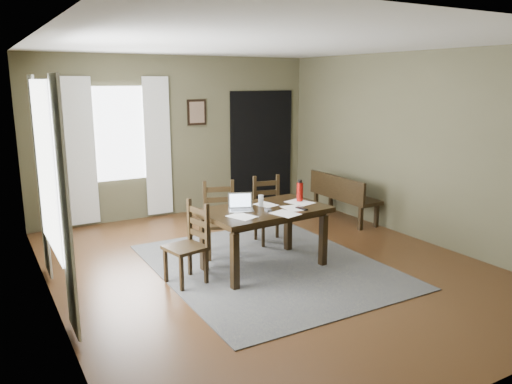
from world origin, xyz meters
TOP-DOWN VIEW (x-y plane):
  - ground at (0.00, 0.00)m, footprint 5.00×6.00m
  - room_shell at (0.00, 0.00)m, footprint 5.02×6.02m
  - rug at (0.00, 0.00)m, footprint 2.60×3.20m
  - dining_table at (-0.07, -0.02)m, footprint 1.58×1.03m
  - chair_end at (-1.05, 0.01)m, footprint 0.48×0.48m
  - chair_back_left at (-0.33, 0.67)m, footprint 0.54×0.54m
  - chair_back_right at (0.52, 0.83)m, footprint 0.49×0.49m
  - bench at (2.15, 1.19)m, footprint 0.44×1.36m
  - laptop at (-0.35, 0.05)m, footprint 0.36×0.32m
  - computer_mouse at (-0.10, -0.17)m, footprint 0.07×0.10m
  - tv_remote at (0.30, -0.29)m, footprint 0.07×0.18m
  - drinking_glass at (-0.05, 0.09)m, footprint 0.08×0.08m
  - water_bottle at (0.51, 0.06)m, footprint 0.11×0.11m
  - paper_a at (-0.48, -0.22)m, footprint 0.33×0.37m
  - paper_b at (0.24, -0.20)m, footprint 0.24×0.31m
  - paper_c at (0.04, 0.12)m, footprint 0.27×0.31m
  - paper_d at (0.48, 0.01)m, footprint 0.32×0.38m
  - paper_e at (0.01, -0.36)m, footprint 0.32×0.37m
  - window_left at (-2.47, 0.20)m, footprint 0.01×1.30m
  - window_back at (-1.00, 2.97)m, footprint 1.00×0.01m
  - curtain_left_near at (-2.44, -0.62)m, footprint 0.03×0.48m
  - curtain_left_far at (-2.44, 1.02)m, footprint 0.03×0.48m
  - curtain_back_left at (-1.62, 2.94)m, footprint 0.44×0.03m
  - curtain_back_right at (-0.38, 2.94)m, footprint 0.44×0.03m
  - framed_picture at (0.35, 2.97)m, footprint 0.34×0.03m
  - doorway_back at (1.65, 2.97)m, footprint 1.30×0.03m

SIDE VIEW (x-z plane):
  - ground at x=0.00m, z-range -0.01..0.00m
  - rug at x=0.00m, z-range 0.00..0.01m
  - bench at x=2.15m, z-range 0.07..0.84m
  - chair_end at x=-1.05m, z-range -0.01..0.93m
  - chair_back_right at x=0.52m, z-range -0.01..0.94m
  - chair_back_left at x=-0.33m, z-range -0.01..0.97m
  - dining_table at x=-0.07m, z-range 0.30..1.05m
  - paper_c at x=0.04m, z-range 0.77..0.77m
  - paper_b at x=0.24m, z-range 0.77..0.77m
  - paper_a at x=-0.48m, z-range 0.77..0.77m
  - paper_e at x=0.01m, z-range 0.77..0.77m
  - paper_d at x=0.48m, z-range 0.77..0.77m
  - tv_remote at x=0.30m, z-range 0.77..0.78m
  - computer_mouse at x=-0.10m, z-range 0.77..0.80m
  - laptop at x=-0.35m, z-range 0.72..0.92m
  - drinking_glass at x=-0.05m, z-range 0.77..0.91m
  - water_bottle at x=0.51m, z-range 0.76..1.04m
  - doorway_back at x=1.65m, z-range 0.00..2.10m
  - curtain_left_near at x=-2.44m, z-range 0.05..2.35m
  - curtain_left_far at x=-2.44m, z-range 0.05..2.35m
  - curtain_back_left at x=-1.62m, z-range 0.05..2.35m
  - curtain_back_right at x=-0.38m, z-range 0.05..2.35m
  - window_left at x=-2.47m, z-range 0.60..2.30m
  - window_back at x=-1.00m, z-range 0.70..2.20m
  - framed_picture at x=0.35m, z-range 1.53..1.97m
  - room_shell at x=0.00m, z-range 0.45..3.16m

